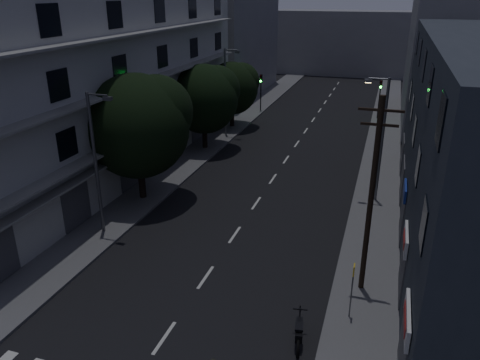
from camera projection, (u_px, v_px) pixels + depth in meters
The scene contains 20 objects.
ground at pixel (287, 158), 39.11m from camera, with size 160.00×160.00×0.00m, color black.
sidewalk_left at pixel (204, 148), 41.21m from camera, with size 3.00×90.00×0.15m, color #565659.
sidewalk_right at pixel (380, 166), 36.96m from camera, with size 3.00×90.00×0.15m, color #565659.
lane_markings at pixel (301, 137), 44.63m from camera, with size 0.15×60.50×0.01m.
building_left at pixel (107, 80), 33.69m from camera, with size 7.00×36.00×14.00m.
building_right at pixel (474, 148), 23.95m from camera, with size 6.19×28.00×11.00m.
building_far_left at pixel (237, 32), 59.79m from camera, with size 6.00×20.00×16.00m, color slate.
building_far_right at pixel (439, 58), 48.27m from camera, with size 6.00×20.00×13.00m, color slate.
building_far_end at pixel (347, 43), 76.94m from camera, with size 24.00×8.00×10.00m, color slate.
tree_near at pixel (138, 122), 29.43m from camera, with size 6.65×6.65×8.20m.
tree_mid at pixel (205, 96), 39.59m from camera, with size 5.86×5.86×7.21m.
tree_far at pixel (233, 86), 46.35m from camera, with size 5.18×5.18×6.41m.
traffic_signal_far_right at pixel (380, 91), 49.52m from camera, with size 0.28×0.37×4.10m.
traffic_signal_far_left at pixel (261, 85), 52.79m from camera, with size 0.28×0.37×4.10m.
street_lamp_left_near at pixel (97, 158), 25.24m from camera, with size 1.51×0.25×8.00m.
street_lamp_right at pixel (381, 135), 29.29m from camera, with size 1.51×0.25×8.00m.
street_lamp_left_far at pixel (226, 88), 43.26m from camera, with size 1.51×0.25×8.00m.
utility_pole at pixel (371, 195), 20.02m from camera, with size 1.80×0.24×9.00m.
bus_stop_sign at pixel (353, 282), 19.18m from camera, with size 0.06×0.35×2.52m.
motorcycle at pixel (299, 333), 18.34m from camera, with size 0.62×2.01×1.30m.
Camera 1 is at (7.50, -11.39, 12.97)m, focal length 35.00 mm.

